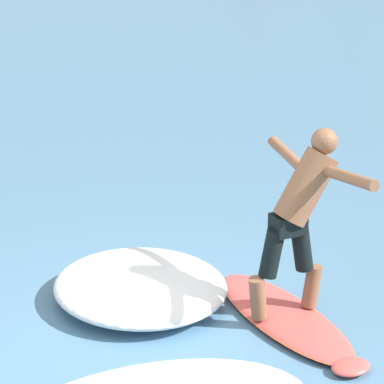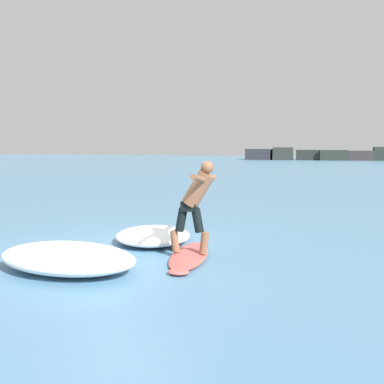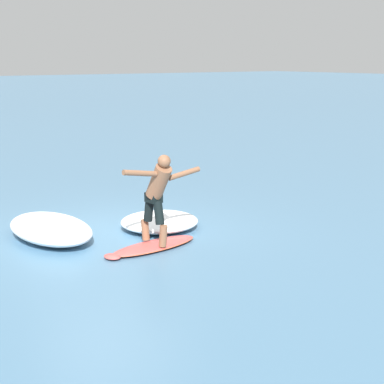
{
  "view_description": "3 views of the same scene",
  "coord_description": "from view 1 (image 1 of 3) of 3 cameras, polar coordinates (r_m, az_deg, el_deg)",
  "views": [
    {
      "loc": [
        -1.92,
        -5.74,
        3.77
      ],
      "look_at": [
        0.84,
        1.31,
        0.81
      ],
      "focal_mm": 85.0,
      "sensor_mm": 36.0,
      "label": 1
    },
    {
      "loc": [
        3.11,
        -5.69,
        1.83
      ],
      "look_at": [
        1.01,
        1.05,
        1.02
      ],
      "focal_mm": 35.0,
      "sensor_mm": 36.0,
      "label": 2
    },
    {
      "loc": [
        10.06,
        -5.52,
        3.19
      ],
      "look_at": [
        0.78,
        1.33,
        0.76
      ],
      "focal_mm": 60.0,
      "sensor_mm": 36.0,
      "label": 3
    }
  ],
  "objects": [
    {
      "name": "ground_plane",
      "position": [
        7.13,
        -2.49,
        -10.58
      ],
      "size": [
        200.0,
        200.0,
        0.0
      ],
      "primitive_type": "plane",
      "color": "teal"
    },
    {
      "name": "surfer",
      "position": [
        7.32,
        6.89,
        -0.96
      ],
      "size": [
        0.77,
        1.53,
        1.56
      ],
      "color": "brown",
      "rests_on": "surfboard"
    },
    {
      "name": "wave_foam_at_tail",
      "position": [
        7.93,
        -3.27,
        -5.93
      ],
      "size": [
        2.05,
        2.08,
        0.28
      ],
      "color": "white",
      "rests_on": "ground"
    },
    {
      "name": "surfboard",
      "position": [
        7.66,
        5.94,
        -7.87
      ],
      "size": [
        0.81,
        1.93,
        0.22
      ],
      "color": "#D34E49",
      "rests_on": "ground"
    }
  ]
}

